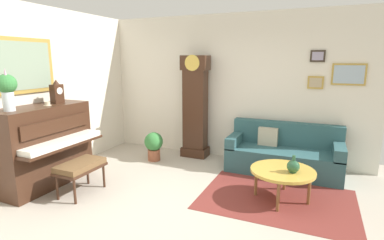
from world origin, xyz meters
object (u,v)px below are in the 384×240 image
(piano, at_px, (44,146))
(teacup, at_px, (47,104))
(mantel_clock, at_px, (57,92))
(couch, at_px, (283,154))
(coffee_table, at_px, (283,172))
(potted_plant, at_px, (154,144))
(green_jug, at_px, (293,166))
(piano_bench, at_px, (80,167))
(flower_vase, at_px, (7,88))
(grandfather_clock, at_px, (195,109))

(piano, xyz_separation_m, teacup, (0.07, 0.07, 0.65))
(piano, bearing_deg, mantel_clock, 89.49)
(piano, height_order, couch, piano)
(coffee_table, distance_m, potted_plant, 2.61)
(green_jug, bearing_deg, couch, 101.83)
(piano_bench, height_order, flower_vase, flower_vase)
(mantel_clock, relative_size, potted_plant, 0.68)
(piano_bench, relative_size, couch, 0.37)
(green_jug, relative_size, potted_plant, 0.43)
(mantel_clock, xyz_separation_m, green_jug, (3.61, 0.52, -0.89))
(piano, distance_m, grandfather_clock, 2.77)
(piano, xyz_separation_m, piano_bench, (0.75, -0.04, -0.23))
(grandfather_clock, bearing_deg, piano, -125.84)
(flower_vase, distance_m, green_jug, 3.99)
(grandfather_clock, distance_m, coffee_table, 2.35)
(coffee_table, relative_size, flower_vase, 1.52)
(coffee_table, distance_m, green_jug, 0.19)
(piano, height_order, green_jug, piano)
(green_jug, bearing_deg, coffee_table, 157.34)
(grandfather_clock, xyz_separation_m, coffee_table, (1.87, -1.32, -0.55))
(potted_plant, bearing_deg, piano_bench, -97.68)
(coffee_table, bearing_deg, piano_bench, -160.83)
(piano_bench, distance_m, mantel_clock, 1.31)
(couch, relative_size, coffee_table, 2.16)
(couch, bearing_deg, flower_vase, -142.85)
(coffee_table, xyz_separation_m, potted_plant, (-2.50, 0.75, -0.10))
(piano_bench, xyz_separation_m, couch, (2.62, 2.10, -0.09))
(couch, xyz_separation_m, green_jug, (0.25, -1.21, 0.22))
(flower_vase, distance_m, potted_plant, 2.66)
(coffee_table, xyz_separation_m, teacup, (-3.40, -0.84, 0.86))
(couch, distance_m, teacup, 3.96)
(coffee_table, bearing_deg, piano, -165.37)
(piano, distance_m, flower_vase, 1.06)
(piano, bearing_deg, coffee_table, 14.63)
(teacup, bearing_deg, flower_vase, -97.17)
(teacup, height_order, potted_plant, teacup)
(mantel_clock, bearing_deg, green_jug, 8.19)
(grandfather_clock, height_order, flower_vase, grandfather_clock)
(mantel_clock, bearing_deg, grandfather_clock, 49.76)
(couch, relative_size, potted_plant, 3.39)
(piano_bench, bearing_deg, flower_vase, -149.09)
(grandfather_clock, xyz_separation_m, flower_vase, (-1.61, -2.71, 0.60))
(grandfather_clock, bearing_deg, piano_bench, -110.82)
(teacup, relative_size, potted_plant, 0.21)
(grandfather_clock, distance_m, green_jug, 2.47)
(flower_vase, height_order, teacup, flower_vase)
(flower_vase, height_order, potted_plant, flower_vase)
(piano_bench, xyz_separation_m, potted_plant, (0.23, 1.70, -0.08))
(couch, relative_size, teacup, 16.38)
(coffee_table, height_order, potted_plant, potted_plant)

